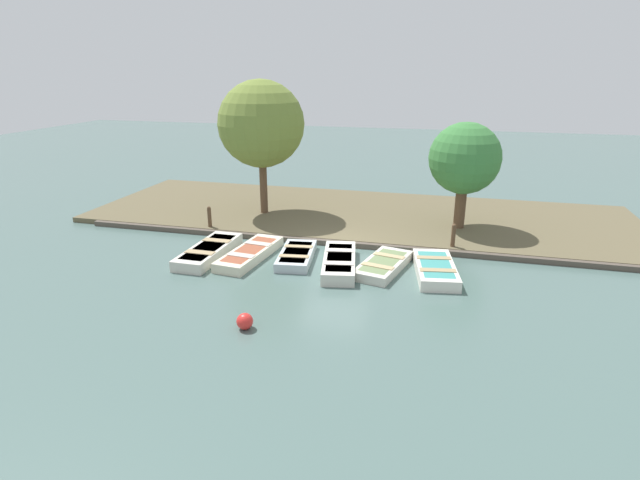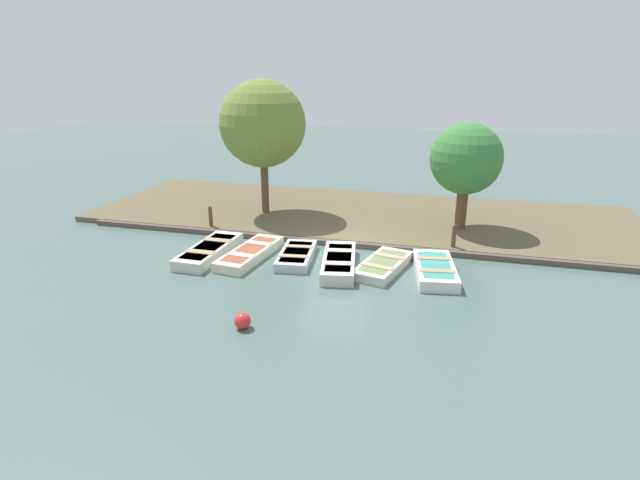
% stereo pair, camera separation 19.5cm
% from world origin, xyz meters
% --- Properties ---
extents(ground_plane, '(80.00, 80.00, 0.00)m').
position_xyz_m(ground_plane, '(0.00, 0.00, 0.00)').
color(ground_plane, '#4C6660').
extents(shore_bank, '(8.00, 24.00, 0.22)m').
position_xyz_m(shore_bank, '(-5.00, 0.00, 0.11)').
color(shore_bank, brown).
rests_on(shore_bank, ground_plane).
extents(dock_walkway, '(1.13, 21.46, 0.20)m').
position_xyz_m(dock_walkway, '(-1.33, 0.00, 0.10)').
color(dock_walkway, '#51473D').
rests_on(dock_walkway, ground_plane).
extents(rowboat_0, '(3.42, 1.19, 0.41)m').
position_xyz_m(rowboat_0, '(1.35, -4.32, 0.20)').
color(rowboat_0, beige).
rests_on(rowboat_0, ground_plane).
extents(rowboat_1, '(3.47, 1.45, 0.36)m').
position_xyz_m(rowboat_1, '(1.15, -2.83, 0.18)').
color(rowboat_1, beige).
rests_on(rowboat_1, ground_plane).
extents(rowboat_2, '(2.73, 1.43, 0.34)m').
position_xyz_m(rowboat_2, '(0.89, -1.18, 0.17)').
color(rowboat_2, '#B2BCC1').
rests_on(rowboat_2, ground_plane).
extents(rowboat_3, '(3.32, 1.61, 0.43)m').
position_xyz_m(rowboat_3, '(1.26, 0.45, 0.21)').
color(rowboat_3, beige).
rests_on(rowboat_3, ground_plane).
extents(rowboat_4, '(2.99, 1.79, 0.33)m').
position_xyz_m(rowboat_4, '(1.02, 1.90, 0.16)').
color(rowboat_4, beige).
rests_on(rowboat_4, ground_plane).
extents(rowboat_5, '(3.02, 1.66, 0.40)m').
position_xyz_m(rowboat_5, '(1.04, 3.61, 0.20)').
color(rowboat_5, silver).
rests_on(rowboat_5, ground_plane).
extents(mooring_post_near, '(0.16, 0.16, 1.08)m').
position_xyz_m(mooring_post_near, '(-1.28, -5.56, 0.55)').
color(mooring_post_near, brown).
rests_on(mooring_post_near, ground_plane).
extents(mooring_post_far, '(0.16, 0.16, 1.08)m').
position_xyz_m(mooring_post_far, '(-1.28, 4.14, 0.55)').
color(mooring_post_far, brown).
rests_on(mooring_post_far, ground_plane).
extents(buoy, '(0.44, 0.44, 0.44)m').
position_xyz_m(buoy, '(5.93, -1.05, 0.22)').
color(buoy, red).
rests_on(buoy, ground_plane).
extents(park_tree_far_left, '(3.71, 3.71, 6.00)m').
position_xyz_m(park_tree_far_left, '(-3.86, -4.13, 4.13)').
color(park_tree_far_left, brown).
rests_on(park_tree_far_left, ground_plane).
extents(park_tree_left, '(2.82, 2.82, 4.46)m').
position_xyz_m(park_tree_left, '(-3.76, 4.37, 3.02)').
color(park_tree_left, brown).
rests_on(park_tree_left, ground_plane).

